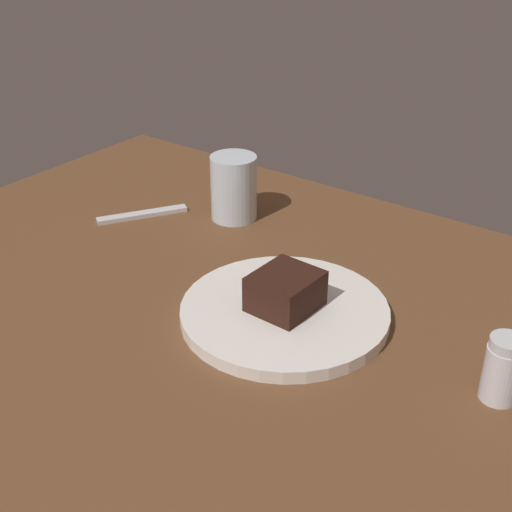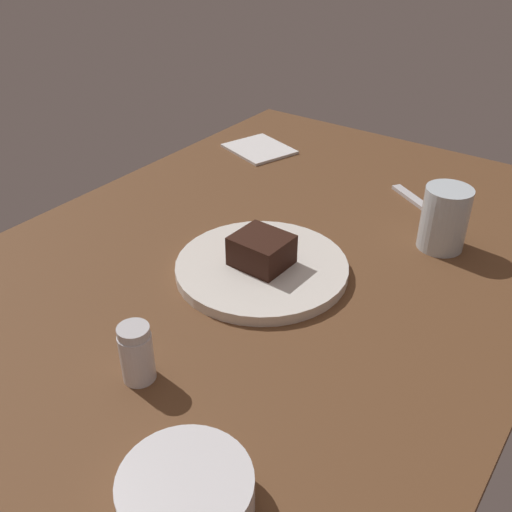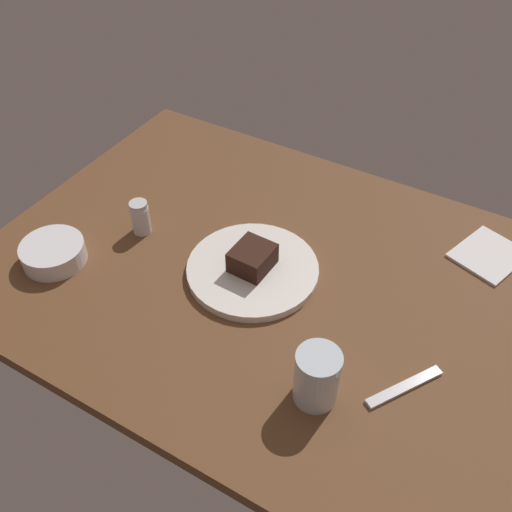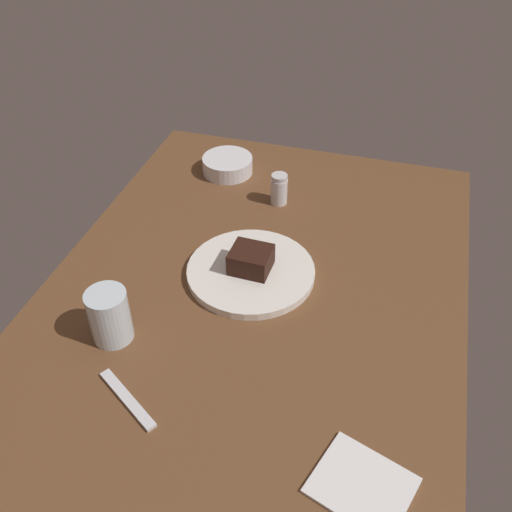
# 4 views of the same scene
# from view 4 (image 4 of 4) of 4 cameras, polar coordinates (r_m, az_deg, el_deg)

# --- Properties ---
(dining_table) EXTENTS (1.20, 0.84, 0.03)m
(dining_table) POSITION_cam_4_polar(r_m,az_deg,el_deg) (1.17, -0.41, -4.22)
(dining_table) COLOR brown
(dining_table) RESTS_ON ground
(dessert_plate) EXTENTS (0.27, 0.27, 0.02)m
(dessert_plate) POSITION_cam_4_polar(r_m,az_deg,el_deg) (1.20, -0.52, -1.55)
(dessert_plate) COLOR white
(dessert_plate) RESTS_ON dining_table
(chocolate_cake_slice) EXTENTS (0.08, 0.08, 0.05)m
(chocolate_cake_slice) POSITION_cam_4_polar(r_m,az_deg,el_deg) (1.18, -0.51, -0.36)
(chocolate_cake_slice) COLOR black
(chocolate_cake_slice) RESTS_ON dessert_plate
(salt_shaker) EXTENTS (0.04, 0.04, 0.08)m
(salt_shaker) POSITION_cam_4_polar(r_m,az_deg,el_deg) (1.39, 2.31, 6.65)
(salt_shaker) COLOR silver
(salt_shaker) RESTS_ON dining_table
(water_glass) EXTENTS (0.08, 0.08, 0.11)m
(water_glass) POSITION_cam_4_polar(r_m,az_deg,el_deg) (1.07, -14.34, -5.78)
(water_glass) COLOR silver
(water_glass) RESTS_ON dining_table
(side_bowl) EXTENTS (0.13, 0.13, 0.04)m
(side_bowl) POSITION_cam_4_polar(r_m,az_deg,el_deg) (1.52, -2.84, 9.02)
(side_bowl) COLOR silver
(side_bowl) RESTS_ON dining_table
(dessert_spoon) EXTENTS (0.10, 0.14, 0.01)m
(dessert_spoon) POSITION_cam_4_polar(r_m,az_deg,el_deg) (1.01, -12.65, -13.69)
(dessert_spoon) COLOR silver
(dessert_spoon) RESTS_ON dining_table
(folded_napkin) EXTENTS (0.16, 0.17, 0.01)m
(folded_napkin) POSITION_cam_4_polar(r_m,az_deg,el_deg) (0.92, 10.47, -21.48)
(folded_napkin) COLOR white
(folded_napkin) RESTS_ON dining_table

